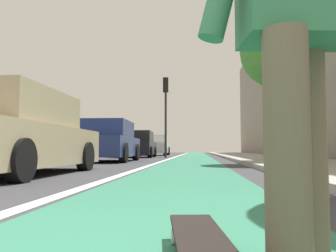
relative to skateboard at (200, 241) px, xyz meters
name	(u,v)px	position (x,y,z in m)	size (l,w,h in m)	color
ground_plane	(190,164)	(9.08, 0.24, -0.09)	(80.00, 80.00, 0.00)	#38383D
bike_lane_paint	(195,156)	(23.08, 0.24, -0.09)	(56.00, 1.91, 0.00)	#2D7256
lane_stripe_white	(175,157)	(19.08, 1.34, -0.09)	(52.00, 0.16, 0.01)	silver
sidewalk_curb	(253,157)	(17.08, -2.90, -0.04)	(52.00, 3.20, 0.11)	#9E9B93
building_facade	(288,77)	(21.08, -5.80, 4.99)	(40.00, 1.20, 10.17)	gray
skateboard	(200,241)	(0.00, 0.00, 0.00)	(0.86, 0.30, 0.11)	white
skater_person	(298,9)	(-0.15, -0.35, 0.84)	(0.48, 0.72, 1.64)	brown
parked_car_near	(14,135)	(4.37, 3.21, 0.60)	(4.37, 1.86, 1.46)	tan
parked_car_mid	(107,142)	(11.10, 3.36, 0.63)	(4.16, 2.03, 1.50)	navy
parked_car_far	(137,145)	(17.87, 3.45, 0.61)	(4.09, 2.10, 1.47)	black
parked_car_end	(155,146)	(24.25, 3.21, 0.63)	(4.33, 1.98, 1.49)	silver
traffic_light	(166,102)	(17.16, 1.74, 2.92)	(0.33, 0.28, 4.37)	#2D2D2D
street_tree_mid	(278,52)	(9.40, -2.50, 3.39)	(2.35, 2.35, 4.70)	brown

